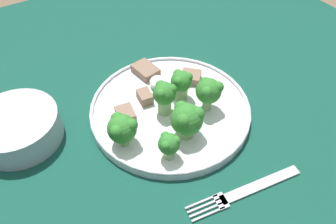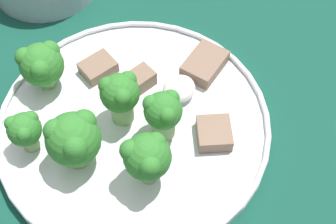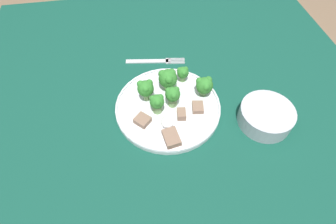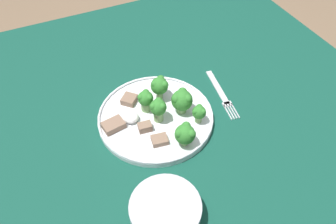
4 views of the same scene
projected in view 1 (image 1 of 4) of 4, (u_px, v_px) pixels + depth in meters
table at (170, 161)px, 0.61m from camera, size 1.14×1.14×0.73m
dinner_plate at (170, 109)px, 0.57m from camera, size 0.28×0.28×0.02m
fork at (246, 191)px, 0.47m from camera, size 0.05×0.18×0.00m
cream_bowl at (18, 128)px, 0.52m from camera, size 0.13×0.13×0.05m
broccoli_floret_near_rim_left at (164, 95)px, 0.53m from camera, size 0.04×0.04×0.06m
broccoli_floret_center_left at (122, 128)px, 0.49m from camera, size 0.05×0.05×0.06m
broccoli_floret_back_left at (209, 92)px, 0.54m from camera, size 0.04×0.04×0.06m
broccoli_floret_front_left at (187, 119)px, 0.50m from camera, size 0.05×0.05×0.06m
broccoli_floret_center_back at (181, 83)px, 0.56m from camera, size 0.04×0.04×0.06m
broccoli_floret_mid_cluster at (169, 144)px, 0.48m from camera, size 0.03×0.03×0.05m
meat_slice_front_slice at (191, 77)px, 0.61m from camera, size 0.05×0.05×0.02m
meat_slice_middle_slice at (145, 97)px, 0.57m from camera, size 0.03×0.03×0.02m
meat_slice_rear_slice at (146, 70)px, 0.62m from camera, size 0.05×0.04×0.02m
meat_slice_edge_slice at (125, 114)px, 0.55m from camera, size 0.04×0.03×0.01m
sauce_dollop at (159, 83)px, 0.60m from camera, size 0.04×0.03×0.02m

